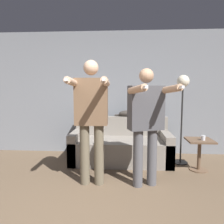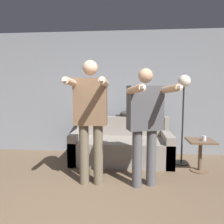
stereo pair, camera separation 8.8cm
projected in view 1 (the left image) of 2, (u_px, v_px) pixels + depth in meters
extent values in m
cube|color=gray|center=(99.00, 93.00, 4.72)|extent=(10.00, 0.05, 2.60)
cube|color=gray|center=(121.00, 150.00, 4.20)|extent=(1.88, 0.88, 0.44)
cube|color=gray|center=(121.00, 126.00, 4.52)|extent=(1.88, 0.14, 0.39)
cube|color=gray|center=(77.00, 146.00, 4.25)|extent=(0.16, 0.88, 0.58)
cube|color=gray|center=(166.00, 148.00, 4.13)|extent=(0.16, 0.88, 0.58)
cylinder|color=#6B604C|center=(85.00, 154.00, 3.20)|extent=(0.14, 0.14, 0.89)
cylinder|color=#6B604C|center=(99.00, 155.00, 3.19)|extent=(0.14, 0.14, 0.89)
cube|color=brown|center=(91.00, 102.00, 3.11)|extent=(0.47, 0.23, 0.67)
sphere|color=#D8AD8C|center=(91.00, 68.00, 3.05)|extent=(0.21, 0.21, 0.21)
cylinder|color=#D8AD8C|center=(72.00, 82.00, 2.84)|extent=(0.10, 0.51, 0.13)
cube|color=white|center=(67.00, 80.00, 2.59)|extent=(0.04, 0.12, 0.04)
cylinder|color=#D8AD8C|center=(105.00, 82.00, 2.82)|extent=(0.10, 0.51, 0.13)
cube|color=white|center=(104.00, 80.00, 2.57)|extent=(0.04, 0.12, 0.04)
cylinder|color=#56565B|center=(138.00, 158.00, 3.12)|extent=(0.14, 0.14, 0.83)
cylinder|color=#56565B|center=(152.00, 157.00, 3.17)|extent=(0.14, 0.14, 0.83)
cube|color=#4C4C51|center=(146.00, 108.00, 3.06)|extent=(0.53, 0.36, 0.62)
sphere|color=tan|center=(146.00, 76.00, 3.01)|extent=(0.20, 0.20, 0.20)
cylinder|color=tan|center=(137.00, 89.00, 2.74)|extent=(0.24, 0.51, 0.14)
cube|color=white|center=(145.00, 87.00, 2.50)|extent=(0.07, 0.13, 0.05)
cylinder|color=tan|center=(170.00, 89.00, 2.85)|extent=(0.24, 0.51, 0.14)
cube|color=white|center=(180.00, 87.00, 2.61)|extent=(0.07, 0.13, 0.05)
ellipsoid|color=#3D3833|center=(127.00, 113.00, 4.48)|extent=(0.35, 0.13, 0.13)
sphere|color=#3D3833|center=(135.00, 111.00, 4.47)|extent=(0.12, 0.12, 0.12)
ellipsoid|color=#3D3833|center=(119.00, 115.00, 4.52)|extent=(0.19, 0.04, 0.04)
cone|color=#3D3833|center=(134.00, 109.00, 4.44)|extent=(0.04, 0.04, 0.03)
cone|color=#3D3833|center=(134.00, 109.00, 4.49)|extent=(0.04, 0.04, 0.03)
cylinder|color=black|center=(180.00, 162.00, 4.13)|extent=(0.27, 0.27, 0.02)
cylinder|color=black|center=(182.00, 125.00, 4.05)|extent=(0.03, 0.03, 1.47)
sphere|color=white|center=(183.00, 81.00, 3.96)|extent=(0.22, 0.22, 0.22)
cylinder|color=brown|center=(198.00, 170.00, 3.77)|extent=(0.30, 0.30, 0.02)
cylinder|color=brown|center=(199.00, 156.00, 3.74)|extent=(0.06, 0.06, 0.51)
cube|color=brown|center=(200.00, 140.00, 3.71)|extent=(0.43, 0.43, 0.03)
cylinder|color=silver|center=(203.00, 138.00, 3.65)|extent=(0.07, 0.07, 0.08)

